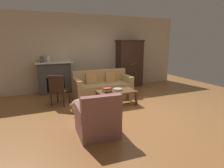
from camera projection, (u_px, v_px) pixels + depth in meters
ground_plane at (123, 107)px, 5.38m from camera, size 9.60×9.60×0.00m
back_wall at (94, 52)px, 7.35m from camera, size 7.20×0.10×2.80m
fireplace at (55, 78)px, 6.71m from camera, size 1.26×0.48×1.12m
armoire at (129, 63)px, 7.70m from camera, size 1.06×0.57×1.87m
couch at (103, 87)px, 6.42m from camera, size 1.93×0.87×0.86m
coffee_table at (117, 93)px, 5.51m from camera, size 1.10×0.60×0.42m
fruit_bowl at (118, 89)px, 5.55m from camera, size 0.27×0.27×0.06m
book_stack at (107, 90)px, 5.36m from camera, size 0.26×0.20×0.12m
mantel_vase_slate at (42, 59)px, 6.40m from camera, size 0.13×0.13×0.21m
mantel_vase_cream at (48, 59)px, 6.48m from camera, size 0.12×0.12×0.21m
armchair_near_left at (98, 120)px, 3.73m from camera, size 0.81×0.81×0.88m
side_chair_wooden at (58, 88)px, 5.40m from camera, size 0.61×0.61×0.90m
dog at (79, 103)px, 4.95m from camera, size 0.51×0.39×0.39m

